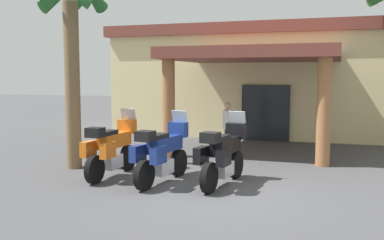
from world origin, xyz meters
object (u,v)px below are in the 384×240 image
Objects in this scene: motorcycle_orange at (112,148)px; palm_tree_roadside at (71,37)px; pedestrian at (228,125)px; motorcycle_blue at (162,153)px; motorcycle_black at (223,155)px; motel_building at (277,80)px.

palm_tree_roadside reaches higher than motorcycle_orange.
palm_tree_roadside reaches higher than pedestrian.
motorcycle_blue is 1.39m from motorcycle_black.
motorcycle_blue is at bearing 49.92° from pedestrian.
palm_tree_roadside is at bearing 68.93° from motorcycle_orange.
palm_tree_roadside is (-4.21, 0.77, 2.75)m from motorcycle_black.
motel_building is 2.70× the size of palm_tree_roadside.
pedestrian is (0.69, 4.07, 0.24)m from motorcycle_blue.
pedestrian is (-0.88, -6.31, -1.34)m from motel_building.
palm_tree_roadside is at bearing 11.22° from pedestrian.
motel_building is at bearing 65.02° from palm_tree_roadside.
pedestrian is at bearing 0.70° from motorcycle_blue.
motorcycle_black is 3.97m from pedestrian.
pedestrian is at bearing 20.64° from motorcycle_black.
palm_tree_roadside is at bearing 90.15° from motorcycle_black.
pedestrian is (2.07, 3.82, 0.24)m from motorcycle_orange.
motel_building reaches higher than motorcycle_blue.
pedestrian is 5.34m from palm_tree_roadside.
motorcycle_orange is (-2.96, -10.13, -1.58)m from motel_building.
palm_tree_roadside is at bearing 81.99° from motorcycle_blue.
motorcycle_orange is 0.44× the size of palm_tree_roadside.
motel_building is 10.67m from motorcycle_orange.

